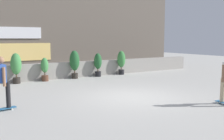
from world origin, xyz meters
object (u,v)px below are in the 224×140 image
skater_mid_plaza (2,81)px  potted_plant_2 (75,62)px  potted_plant_0 (16,66)px  potted_plant_3 (98,63)px  potted_plant_1 (45,68)px  potted_plant_4 (121,61)px

skater_mid_plaza → potted_plant_2: bearing=47.1°
potted_plant_2 → skater_mid_plaza: 6.76m
potted_plant_0 → skater_mid_plaza: size_ratio=0.90×
potted_plant_2 → skater_mid_plaza: bearing=-132.9°
potted_plant_3 → skater_mid_plaza: size_ratio=0.81×
potted_plant_1 → potted_plant_0: bearing=180.0°
potted_plant_2 → potted_plant_4: (3.16, -0.00, -0.07)m
potted_plant_0 → potted_plant_2: size_ratio=0.97×
potted_plant_1 → skater_mid_plaza: 5.74m
potted_plant_0 → skater_mid_plaza: skater_mid_plaza is taller
potted_plant_0 → potted_plant_1: potted_plant_0 is taller
potted_plant_1 → potted_plant_4: potted_plant_4 is taller
potted_plant_3 → potted_plant_4: size_ratio=0.93×
potted_plant_2 → skater_mid_plaza: size_ratio=0.93×
potted_plant_4 → potted_plant_2: bearing=180.0°
potted_plant_0 → potted_plant_3: size_ratio=1.11×
potted_plant_1 → potted_plant_4: 4.87m
potted_plant_2 → potted_plant_3: 1.50m
potted_plant_3 → potted_plant_1: bearing=180.0°
potted_plant_0 → potted_plant_1: 1.46m
potted_plant_3 → skater_mid_plaza: skater_mid_plaza is taller
potted_plant_2 → potted_plant_0: bearing=180.0°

